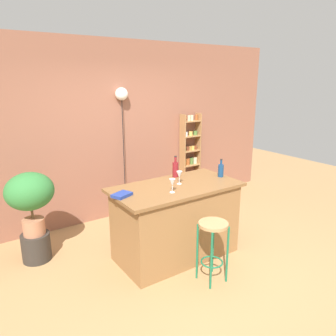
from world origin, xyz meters
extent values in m
plane|color=#A37A4C|center=(0.00, 0.00, 0.00)|extent=(12.00, 12.00, 0.00)
cube|color=#8C5642|center=(0.00, 1.95, 1.40)|extent=(6.40, 0.10, 2.80)
cube|color=olive|center=(0.00, 0.30, 0.45)|extent=(1.48, 0.76, 0.91)
cube|color=brown|center=(0.00, 0.30, 0.93)|extent=(1.61, 0.83, 0.04)
cylinder|color=#196642|center=(-0.10, -0.49, 0.34)|extent=(0.02, 0.02, 0.67)
cylinder|color=#196642|center=(0.14, -0.49, 0.34)|extent=(0.02, 0.02, 0.67)
cylinder|color=#196642|center=(-0.10, -0.26, 0.34)|extent=(0.02, 0.02, 0.67)
cylinder|color=#196642|center=(0.14, -0.26, 0.34)|extent=(0.02, 0.02, 0.67)
torus|color=#196642|center=(0.02, -0.38, 0.23)|extent=(0.25, 0.25, 0.02)
cylinder|color=#A87F51|center=(0.02, -0.38, 0.69)|extent=(0.33, 0.33, 0.03)
cube|color=#9E7042|center=(1.21, 1.80, 0.81)|extent=(0.02, 0.17, 1.61)
cube|color=#9E7042|center=(1.57, 1.80, 0.81)|extent=(0.02, 0.17, 1.61)
cube|color=#9E7042|center=(1.39, 1.80, 0.13)|extent=(0.34, 0.17, 0.02)
cylinder|color=#994C23|center=(1.27, 1.80, 0.18)|extent=(0.06, 0.06, 0.08)
cylinder|color=gold|center=(1.39, 1.79, 0.18)|extent=(0.06, 0.06, 0.08)
cylinder|color=beige|center=(1.51, 1.80, 0.18)|extent=(0.06, 0.06, 0.08)
cube|color=#9E7042|center=(1.39, 1.80, 0.40)|extent=(0.34, 0.17, 0.02)
cylinder|color=gold|center=(1.26, 1.81, 0.45)|extent=(0.07, 0.07, 0.07)
cylinder|color=#AD7A38|center=(1.32, 1.80, 0.45)|extent=(0.07, 0.07, 0.07)
cylinder|color=silver|center=(1.39, 1.80, 0.45)|extent=(0.07, 0.07, 0.07)
cylinder|color=#994C23|center=(1.46, 1.79, 0.45)|extent=(0.07, 0.07, 0.07)
cylinder|color=#994C23|center=(1.53, 1.80, 0.45)|extent=(0.07, 0.07, 0.07)
cube|color=#9E7042|center=(1.39, 1.80, 0.67)|extent=(0.34, 0.17, 0.02)
cylinder|color=#AD7A38|center=(1.25, 1.79, 0.74)|extent=(0.07, 0.07, 0.12)
cylinder|color=#994C23|center=(1.34, 1.79, 0.74)|extent=(0.07, 0.07, 0.12)
cylinder|color=#4C7033|center=(1.43, 1.80, 0.74)|extent=(0.07, 0.07, 0.12)
cylinder|color=beige|center=(1.51, 1.80, 0.74)|extent=(0.07, 0.07, 0.12)
cube|color=#9E7042|center=(1.39, 1.80, 0.94)|extent=(0.34, 0.17, 0.02)
cylinder|color=#4C7033|center=(1.26, 1.80, 0.98)|extent=(0.06, 0.06, 0.07)
cylinder|color=brown|center=(1.33, 1.79, 0.98)|extent=(0.06, 0.06, 0.07)
cylinder|color=#AD7A38|center=(1.39, 1.80, 0.98)|extent=(0.06, 0.06, 0.07)
cylinder|color=gold|center=(1.45, 1.79, 0.98)|extent=(0.06, 0.06, 0.07)
cylinder|color=brown|center=(1.52, 1.80, 0.98)|extent=(0.06, 0.06, 0.07)
cube|color=#9E7042|center=(1.39, 1.80, 1.21)|extent=(0.34, 0.17, 0.02)
cylinder|color=silver|center=(1.28, 1.79, 1.26)|extent=(0.07, 0.07, 0.07)
cylinder|color=gold|center=(1.39, 1.80, 1.26)|extent=(0.07, 0.07, 0.07)
cylinder|color=#4C7033|center=(1.50, 1.80, 1.26)|extent=(0.07, 0.07, 0.07)
cube|color=#9E7042|center=(1.39, 1.80, 1.48)|extent=(0.34, 0.17, 0.02)
cylinder|color=#994C23|center=(1.26, 1.80, 1.54)|extent=(0.05, 0.05, 0.10)
cylinder|color=beige|center=(1.35, 1.80, 1.54)|extent=(0.05, 0.05, 0.10)
cylinder|color=beige|center=(1.42, 1.80, 1.54)|extent=(0.05, 0.05, 0.10)
cylinder|color=#994C23|center=(1.52, 1.80, 1.54)|extent=(0.05, 0.05, 0.10)
cylinder|color=#2D2823|center=(-1.52, 1.19, 0.18)|extent=(0.35, 0.35, 0.35)
cylinder|color=#A86B4C|center=(-1.52, 1.19, 0.45)|extent=(0.26, 0.26, 0.20)
cylinder|color=brown|center=(-1.52, 1.19, 0.64)|extent=(0.03, 0.03, 0.16)
ellipsoid|color=#2D7033|center=(-1.52, 1.19, 0.92)|extent=(0.57, 0.52, 0.46)
cylinder|color=maroon|center=(0.21, 0.60, 1.05)|extent=(0.08, 0.08, 0.20)
cylinder|color=maroon|center=(0.21, 0.60, 1.18)|extent=(0.03, 0.03, 0.08)
cylinder|color=black|center=(0.21, 0.60, 1.23)|extent=(0.03, 0.03, 0.01)
cylinder|color=navy|center=(0.71, 0.27, 1.03)|extent=(0.07, 0.07, 0.17)
cylinder|color=navy|center=(0.71, 0.27, 1.15)|extent=(0.03, 0.03, 0.06)
cylinder|color=black|center=(0.71, 0.27, 1.18)|extent=(0.03, 0.03, 0.01)
cylinder|color=silver|center=(-0.18, 0.12, 0.95)|extent=(0.06, 0.06, 0.00)
cylinder|color=silver|center=(-0.18, 0.12, 0.99)|extent=(0.01, 0.01, 0.07)
cone|color=silver|center=(-0.18, 0.12, 1.07)|extent=(0.07, 0.07, 0.08)
cylinder|color=silver|center=(0.07, 0.33, 0.95)|extent=(0.06, 0.06, 0.00)
cylinder|color=silver|center=(0.07, 0.33, 0.99)|extent=(0.01, 0.01, 0.07)
cone|color=silver|center=(0.07, 0.33, 1.07)|extent=(0.07, 0.07, 0.08)
cube|color=navy|center=(-0.72, 0.34, 0.97)|extent=(0.25, 0.22, 0.03)
cylinder|color=black|center=(0.07, 1.84, 0.99)|extent=(0.01, 0.01, 1.99)
sphere|color=white|center=(0.07, 1.84, 1.99)|extent=(0.20, 0.20, 0.20)
camera|label=1|loc=(-2.21, -2.77, 2.23)|focal=34.75mm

